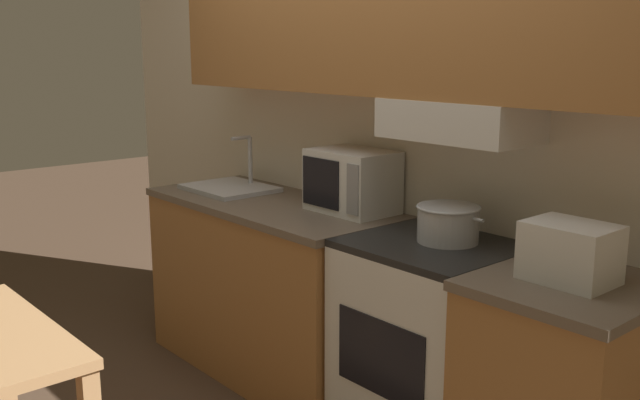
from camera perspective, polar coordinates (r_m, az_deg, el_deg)
ground_plane at (r=3.71m, az=6.27°, el=-14.99°), size 16.00×16.00×0.00m
wall_back at (r=3.26m, az=6.35°, el=8.38°), size 5.08×0.38×2.55m
lower_counter_main at (r=3.76m, az=-3.85°, el=-6.93°), size 1.46×0.64×0.92m
stove_range at (r=3.05m, az=8.76°, el=-11.72°), size 0.65×0.60×0.92m
cooking_pot at (r=2.90m, az=10.22°, el=-1.79°), size 0.34×0.26×0.15m
microwave at (r=3.38m, az=2.57°, el=1.52°), size 0.40×0.29×0.29m
toaster at (r=2.52m, az=19.38°, el=-3.96°), size 0.30×0.22×0.20m
sink_basin at (r=3.94m, az=-7.24°, el=1.05°), size 0.48×0.38×0.29m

